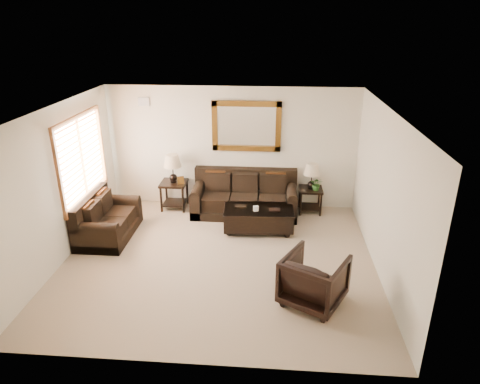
# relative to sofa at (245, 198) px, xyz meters

# --- Properties ---
(room) EXTENTS (5.51, 5.01, 2.71)m
(room) POSITION_rel_sofa_xyz_m (-0.32, -2.05, 1.01)
(room) COLOR tan
(room) RESTS_ON ground
(window) EXTENTS (0.07, 1.96, 1.66)m
(window) POSITION_rel_sofa_xyz_m (-3.02, -1.15, 1.21)
(window) COLOR white
(window) RESTS_ON room
(mirror) EXTENTS (1.50, 0.06, 1.10)m
(mirror) POSITION_rel_sofa_xyz_m (-0.00, 0.42, 1.51)
(mirror) COLOR #552F11
(mirror) RESTS_ON room
(air_vent) EXTENTS (0.25, 0.02, 0.18)m
(air_vent) POSITION_rel_sofa_xyz_m (-2.22, 0.43, 2.01)
(air_vent) COLOR #999999
(air_vent) RESTS_ON room
(sofa) EXTENTS (2.28, 0.98, 0.93)m
(sofa) POSITION_rel_sofa_xyz_m (0.00, 0.00, 0.00)
(sofa) COLOR black
(sofa) RESTS_ON room
(loveseat) EXTENTS (0.90, 1.52, 0.85)m
(loveseat) POSITION_rel_sofa_xyz_m (-2.66, -1.32, -0.02)
(loveseat) COLOR black
(loveseat) RESTS_ON room
(end_table_left) EXTENTS (0.57, 0.57, 1.26)m
(end_table_left) POSITION_rel_sofa_xyz_m (-1.60, 0.12, 0.48)
(end_table_left) COLOR black
(end_table_left) RESTS_ON room
(end_table_right) EXTENTS (0.51, 0.51, 1.12)m
(end_table_right) POSITION_rel_sofa_xyz_m (1.44, 0.15, 0.39)
(end_table_right) COLOR black
(end_table_right) RESTS_ON room
(coffee_table) EXTENTS (1.44, 0.83, 0.59)m
(coffee_table) POSITION_rel_sofa_xyz_m (0.34, -0.83, -0.04)
(coffee_table) COLOR black
(coffee_table) RESTS_ON room
(armchair) EXTENTS (1.12, 1.10, 0.87)m
(armchair) POSITION_rel_sofa_xyz_m (1.26, -3.15, 0.10)
(armchair) COLOR black
(armchair) RESTS_ON floor
(potted_plant) EXTENTS (0.32, 0.34, 0.23)m
(potted_plant) POSITION_rel_sofa_xyz_m (1.55, 0.06, 0.33)
(potted_plant) COLOR #2F5E20
(potted_plant) RESTS_ON end_table_right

